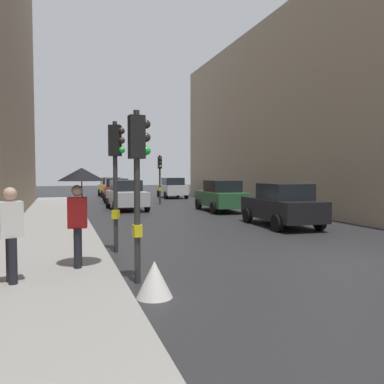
{
  "coord_description": "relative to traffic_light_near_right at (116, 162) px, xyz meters",
  "views": [
    {
      "loc": [
        -6.48,
        -7.84,
        2.19
      ],
      "look_at": [
        -0.49,
        9.71,
        1.27
      ],
      "focal_mm": 36.04,
      "sensor_mm": 36.0,
      "label": 1
    }
  ],
  "objects": [
    {
      "name": "car_red_sedan",
      "position": [
        2.59,
        18.94,
        -1.6
      ],
      "size": [
        2.23,
        4.31,
        1.76
      ],
      "color": "red",
      "rests_on": "ground"
    },
    {
      "name": "pedestrian_with_black_backpack",
      "position": [
        -2.36,
        -2.92,
        -1.31
      ],
      "size": [
        0.65,
        0.43,
        1.77
      ],
      "color": "black",
      "rests_on": "sidewalk_kerb"
    },
    {
      "name": "car_dark_suv",
      "position": [
        7.1,
        3.0,
        -1.6
      ],
      "size": [
        2.22,
        4.3,
        1.76
      ],
      "color": "black",
      "rests_on": "ground"
    },
    {
      "name": "building_facade_right",
      "position": [
        16.41,
        7.82,
        3.29
      ],
      "size": [
        12.0,
        33.44,
        11.54
      ],
      "primitive_type": "cube",
      "color": "gray",
      "rests_on": "ground"
    },
    {
      "name": "traffic_light_near_right",
      "position": [
        0.0,
        0.0,
        0.0
      ],
      "size": [
        0.45,
        0.36,
        3.59
      ],
      "color": "#2D2D2D",
      "rests_on": "ground"
    },
    {
      "name": "pedestrian_with_umbrella",
      "position": [
        -1.04,
        -2.06,
        -0.64
      ],
      "size": [
        1.0,
        1.0,
        2.14
      ],
      "color": "black",
      "rests_on": "sidewalk_kerb"
    },
    {
      "name": "car_yellow_taxi",
      "position": [
        2.9,
        25.22,
        -1.6
      ],
      "size": [
        2.04,
        4.21,
        1.76
      ],
      "color": "yellow",
      "rests_on": "ground"
    },
    {
      "name": "car_white_compact",
      "position": [
        7.81,
        21.81,
        -1.6
      ],
      "size": [
        2.11,
        4.25,
        1.76
      ],
      "color": "silver",
      "rests_on": "ground"
    },
    {
      "name": "car_silver_hatchback",
      "position": [
        2.24,
        12.18,
        -1.6
      ],
      "size": [
        2.13,
        4.26,
        1.76
      ],
      "color": "#BCBCC1",
      "rests_on": "ground"
    },
    {
      "name": "ground_plane",
      "position": [
        5.05,
        -2.79,
        -2.48
      ],
      "size": [
        120.0,
        120.0,
        0.0
      ],
      "primitive_type": "plane",
      "color": "#28282B"
    },
    {
      "name": "traffic_light_far_median",
      "position": [
        5.09,
        15.38,
        -0.11
      ],
      "size": [
        0.24,
        0.43,
        3.42
      ],
      "color": "#2D2D2D",
      "rests_on": "ground"
    },
    {
      "name": "traffic_light_near_left",
      "position": [
        0.0,
        -3.13,
        -0.12
      ],
      "size": [
        0.44,
        0.26,
        3.41
      ],
      "color": "#2D2D2D",
      "rests_on": "ground"
    },
    {
      "name": "sidewalk_kerb",
      "position": [
        -1.77,
        3.21,
        -2.4
      ],
      "size": [
        2.89,
        40.0,
        0.16
      ],
      "primitive_type": "cube",
      "color": "gray",
      "rests_on": "ground"
    },
    {
      "name": "car_green_estate",
      "position": [
        7.18,
        9.51,
        -1.6
      ],
      "size": [
        2.16,
        4.27,
        1.76
      ],
      "color": "#2D6038",
      "rests_on": "ground"
    },
    {
      "name": "warning_sign_triangle",
      "position": [
        0.1,
        -4.1,
        -2.15
      ],
      "size": [
        0.64,
        0.64,
        0.65
      ],
      "primitive_type": "cone",
      "color": "silver",
      "rests_on": "ground"
    }
  ]
}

